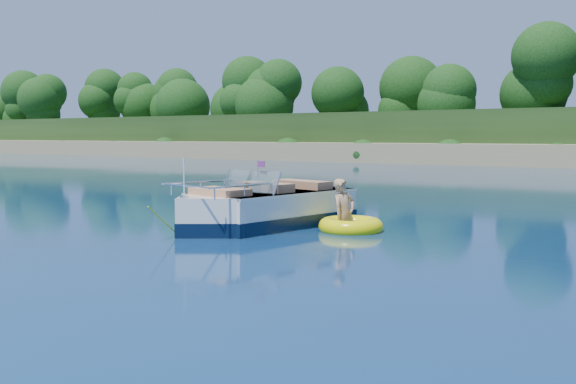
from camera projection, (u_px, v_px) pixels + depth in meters
name	position (u px, v px, depth m)	size (l,w,h in m)	color
ground	(207.00, 242.00, 12.63)	(160.00, 160.00, 0.00)	#091843
motorboat	(261.00, 211.00, 14.72)	(2.71, 5.58, 1.87)	white
tow_tube	(351.00, 226.00, 14.18)	(1.53, 1.53, 0.38)	#F5EE07
boy	(345.00, 231.00, 14.17)	(0.60, 0.39, 1.65)	tan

